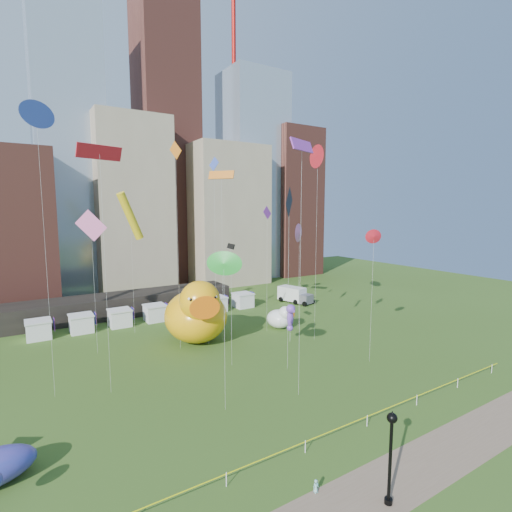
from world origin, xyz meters
TOP-DOWN VIEW (x-y plane):
  - ground at (0.00, 0.00)m, footprint 160.00×160.00m
  - footpath at (0.00, -5.00)m, footprint 70.00×4.00m
  - skyline at (2.25, 61.06)m, footprint 101.00×23.00m
  - crane_right at (30.89, 64.00)m, footprint 23.00×1.00m
  - pavilion at (-4.00, 42.00)m, footprint 38.00×6.00m
  - vendor_tents at (1.02, 36.00)m, footprint 33.24×2.80m
  - caution_tape at (0.00, 0.00)m, footprint 50.00×0.06m
  - big_duck at (2.51, 24.00)m, footprint 9.46×11.33m
  - small_duck at (14.58, 23.22)m, footprint 3.89×4.58m
  - seahorse_green at (3.40, 22.42)m, footprint 1.63×1.86m
  - seahorse_purple at (12.49, 18.19)m, footprint 1.39×1.60m
  - lamppost at (1.04, -6.00)m, footprint 0.57×0.57m
  - box_truck at (25.35, 34.07)m, footprint 3.86×6.67m
  - toddler at (-1.83, -3.20)m, footprint 0.28×0.21m
  - kite_0 at (-9.30, 16.01)m, footprint 3.86×1.65m
  - kite_1 at (-8.57, 26.86)m, footprint 3.03×1.87m
  - kite_2 at (7.21, 11.69)m, footprint 2.27×1.96m
  - kite_3 at (-1.97, 7.89)m, footprint 1.56×1.54m
  - kite_5 at (5.29, 24.35)m, footprint 0.56×1.61m
  - kite_6 at (5.37, 22.59)m, footprint 2.33×2.82m
  - kite_7 at (12.22, 23.08)m, footprint 1.68×0.67m
  - kite_8 at (15.91, 8.58)m, footprint 1.48×0.31m
  - kite_9 at (16.42, 21.59)m, footprint 2.14×1.78m
  - kite_10 at (2.84, 15.66)m, footprint 0.51×1.72m
  - kite_12 at (-3.02, 31.95)m, footprint 3.81×2.39m
  - kite_13 at (-13.65, 17.71)m, footprint 1.91×1.48m
  - kite_14 at (0.01, 23.18)m, footprint 0.66×1.99m
  - kite_15 at (4.70, 6.69)m, footprint 3.15×1.62m
  - kite_16 at (15.45, 17.09)m, footprint 1.14×2.71m

SIDE VIEW (x-z plane):
  - ground at x=0.00m, z-range 0.00..0.00m
  - footpath at x=0.00m, z-range 0.00..0.02m
  - toddler at x=-1.83m, z-range 0.02..0.82m
  - caution_tape at x=0.00m, z-range 0.23..1.13m
  - vendor_tents at x=1.02m, z-range -0.09..2.31m
  - box_truck at x=25.35m, z-range 0.04..2.71m
  - small_duck at x=14.58m, z-range -0.13..3.13m
  - pavilion at x=-4.00m, z-range 0.00..3.20m
  - seahorse_purple at x=12.49m, z-range 0.96..5.69m
  - lamppost at x=1.04m, z-range 0.61..6.13m
  - big_duck at x=2.51m, z-range -0.33..7.80m
  - seahorse_green at x=3.40m, z-range 1.33..7.23m
  - kite_3 at x=-1.97m, z-range 5.56..18.66m
  - kite_10 at x=2.84m, z-range 5.99..18.86m
  - kite_9 at x=16.42m, z-range 5.98..20.45m
  - kite_8 at x=15.91m, z-range 6.35..20.63m
  - kite_1 at x=-8.57m, z-range 6.26..22.61m
  - kite_7 at x=12.22m, z-range 6.87..23.67m
  - kite_12 at x=-3.02m, z-range 6.17..24.77m
  - kite_2 at x=7.21m, z-range 7.51..26.05m
  - kite_6 at x=5.37m, z-range 9.81..30.69m
  - kite_5 at x=5.29m, z-range 9.21..31.88m
  - kite_0 at x=-9.30m, z-range 10.14..31.81m
  - kite_15 at x=4.70m, z-range 10.38..32.41m
  - skyline at x=2.25m, z-range -12.56..55.44m
  - kite_14 at x=0.01m, z-range 9.95..33.87m
  - kite_16 at x=15.45m, z-range 10.59..34.55m
  - kite_13 at x=-13.65m, z-range 11.36..36.35m
  - crane_right at x=30.89m, z-range 8.90..84.90m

